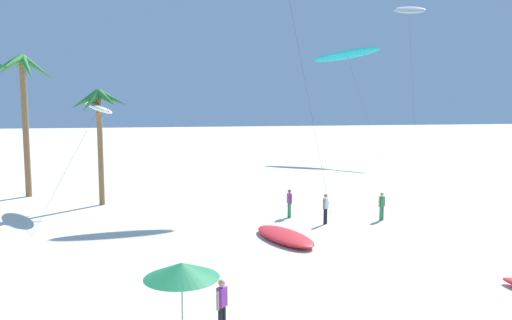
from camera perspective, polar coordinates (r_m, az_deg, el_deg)
The scene contains 11 objects.
palm_tree_2 at distance 40.14m, azimuth -25.16°, elevation 8.08°, with size 4.57×4.91×10.42m.
palm_tree_4 at distance 34.86m, azimuth -17.46°, elevation 5.47°, with size 3.88×3.65×7.81m.
flying_kite_0 at distance 34.90m, azimuth -17.64°, elevation 5.75°, with size 4.26×10.49×7.22m.
flying_kite_4 at distance 67.40m, azimuth 17.12°, elevation 16.09°, with size 3.31×6.09×19.46m.
flying_kite_6 at distance 63.83m, azimuth 10.37°, elevation 11.77°, with size 7.71×8.60×14.12m.
grounded_kite_1 at distance 25.23m, azimuth 3.30°, elevation -8.68°, with size 2.94×4.93×0.42m.
person_foreground_walker at distance 15.08m, azimuth -3.93°, elevation -16.25°, with size 0.37×0.40×1.73m.
person_near_left at distance 28.59m, azimuth 7.96°, elevation -5.41°, with size 0.40×0.37×1.74m.
person_near_right at distance 30.21m, azimuth 14.20°, elevation -5.01°, with size 0.49×0.29×1.65m.
person_far_watcher at distance 30.01m, azimuth 3.84°, elevation -4.83°, with size 0.26×0.50×1.72m.
beach_umbrella at distance 14.82m, azimuth -8.51°, elevation -12.38°, with size 2.21×2.21×2.23m.
Camera 1 is at (-4.32, -4.21, 6.74)m, focal length 34.94 mm.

